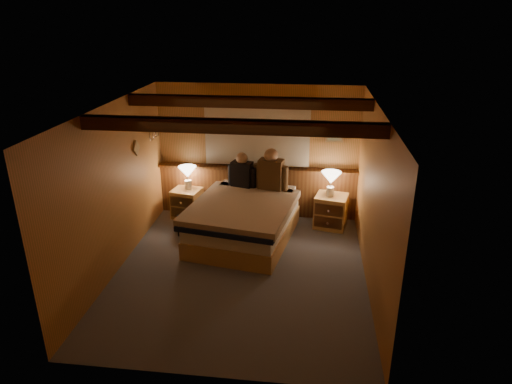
% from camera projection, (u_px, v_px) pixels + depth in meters
% --- Properties ---
extents(floor, '(4.20, 4.20, 0.00)m').
position_uv_depth(floor, '(241.00, 271.00, 6.70)').
color(floor, '#50545F').
rests_on(floor, ground).
extents(ceiling, '(4.20, 4.20, 0.00)m').
position_uv_depth(ceiling, '(238.00, 108.00, 5.81)').
color(ceiling, '#DB9952').
rests_on(ceiling, wall_back).
extents(wall_back, '(3.60, 0.00, 3.60)m').
position_uv_depth(wall_back, '(258.00, 151.00, 8.19)').
color(wall_back, '#C27B45').
rests_on(wall_back, floor).
extents(wall_left, '(0.00, 4.20, 4.20)m').
position_uv_depth(wall_left, '(114.00, 190.00, 6.45)').
color(wall_left, '#C27B45').
rests_on(wall_left, floor).
extents(wall_right, '(0.00, 4.20, 4.20)m').
position_uv_depth(wall_right, '(374.00, 201.00, 6.05)').
color(wall_right, '#C27B45').
rests_on(wall_right, floor).
extents(wall_front, '(3.60, 0.00, 3.60)m').
position_uv_depth(wall_front, '(206.00, 278.00, 4.32)').
color(wall_front, '#C27B45').
rests_on(wall_front, floor).
extents(wainscot, '(3.60, 0.23, 0.94)m').
position_uv_depth(wainscot, '(257.00, 190.00, 8.39)').
color(wainscot, brown).
rests_on(wainscot, wall_back).
extents(curtain_window, '(2.18, 0.09, 1.11)m').
position_uv_depth(curtain_window, '(257.00, 135.00, 8.00)').
color(curtain_window, '#412510').
rests_on(curtain_window, wall_back).
extents(ceiling_beams, '(3.60, 1.65, 0.16)m').
position_uv_depth(ceiling_beams, '(240.00, 113.00, 5.98)').
color(ceiling_beams, '#412510').
rests_on(ceiling_beams, ceiling).
extents(coat_rail, '(0.05, 0.55, 0.24)m').
position_uv_depth(coat_rail, '(153.00, 130.00, 7.72)').
color(coat_rail, white).
rests_on(coat_rail, wall_left).
extents(framed_print, '(0.30, 0.04, 0.25)m').
position_uv_depth(framed_print, '(335.00, 135.00, 7.89)').
color(framed_print, tan).
rests_on(framed_print, wall_back).
extents(bed, '(1.84, 2.22, 0.68)m').
position_uv_depth(bed, '(244.00, 220.00, 7.49)').
color(bed, tan).
rests_on(bed, floor).
extents(nightstand_left, '(0.57, 0.53, 0.54)m').
position_uv_depth(nightstand_left, '(187.00, 203.00, 8.36)').
color(nightstand_left, tan).
rests_on(nightstand_left, floor).
extents(nightstand_right, '(0.62, 0.58, 0.58)m').
position_uv_depth(nightstand_right, '(331.00, 211.00, 7.97)').
color(nightstand_right, tan).
rests_on(nightstand_right, floor).
extents(lamp_left, '(0.32, 0.32, 0.42)m').
position_uv_depth(lamp_left, '(188.00, 173.00, 8.19)').
color(lamp_left, silver).
rests_on(lamp_left, nightstand_left).
extents(lamp_right, '(0.34, 0.34, 0.44)m').
position_uv_depth(lamp_right, '(331.00, 179.00, 7.74)').
color(lamp_right, silver).
rests_on(lamp_right, nightstand_right).
extents(person_left, '(0.51, 0.29, 0.64)m').
position_uv_depth(person_left, '(242.00, 172.00, 7.95)').
color(person_left, black).
rests_on(person_left, bed).
extents(person_right, '(0.60, 0.32, 0.74)m').
position_uv_depth(person_right, '(271.00, 172.00, 7.83)').
color(person_right, '#4E371F').
rests_on(person_right, bed).
extents(duffel_bag, '(0.52, 0.39, 0.33)m').
position_uv_depth(duffel_bag, '(191.00, 224.00, 7.83)').
color(duffel_bag, black).
rests_on(duffel_bag, floor).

